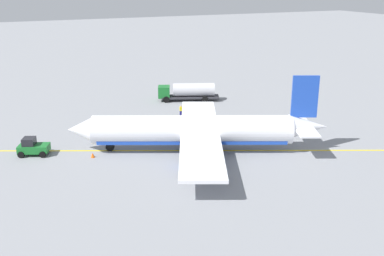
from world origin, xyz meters
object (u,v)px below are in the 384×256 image
Objects in this scene: airplane at (196,131)px; fuel_tanker at (188,91)px; safety_cone_nose at (96,136)px; safety_cone_wingtip at (93,155)px; pushback_tug at (33,147)px; refueling_worker at (181,111)px.

fuel_tanker is at bearing -111.49° from airplane.
safety_cone_nose is 1.07× the size of safety_cone_wingtip.
fuel_tanker is at bearing -136.96° from safety_cone_wingtip.
airplane is 12.97m from safety_cone_wingtip.
airplane is at bearing 159.75° from pushback_tug.
safety_cone_nose is at bearing 33.85° from fuel_tanker.
pushback_tug is (18.83, -6.95, -1.61)m from airplane.
safety_cone_wingtip is at bearing 149.03° from pushback_tug.
fuel_tanker reaches higher than refueling_worker.
safety_cone_nose is (14.67, 4.86, -0.52)m from refueling_worker.
safety_cone_nose is (-8.44, -3.13, -0.70)m from pushback_tug.
fuel_tanker is at bearing -146.15° from safety_cone_nose.
refueling_worker is at bearing -161.66° from safety_cone_nose.
pushback_tug is at bearing -30.97° from safety_cone_wingtip.
pushback_tug is at bearing 19.07° from refueling_worker.
pushback_tug is 7.55m from safety_cone_wingtip.
fuel_tanker reaches higher than safety_cone_nose.
pushback_tug reaches higher than refueling_worker.
airplane is 14.66m from safety_cone_nose.
airplane reaches higher than safety_cone_wingtip.
airplane is 15.64m from refueling_worker.
fuel_tanker is 23.54m from safety_cone_nose.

